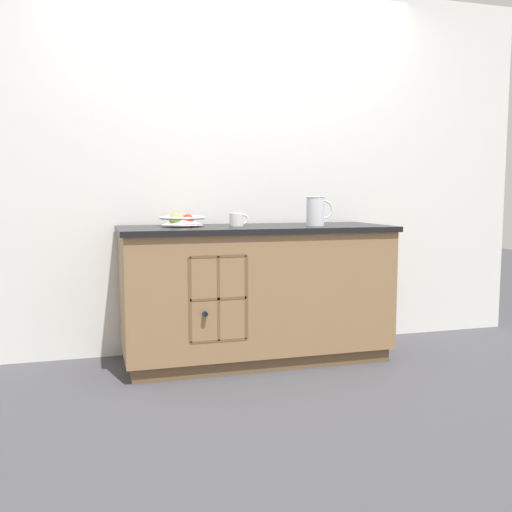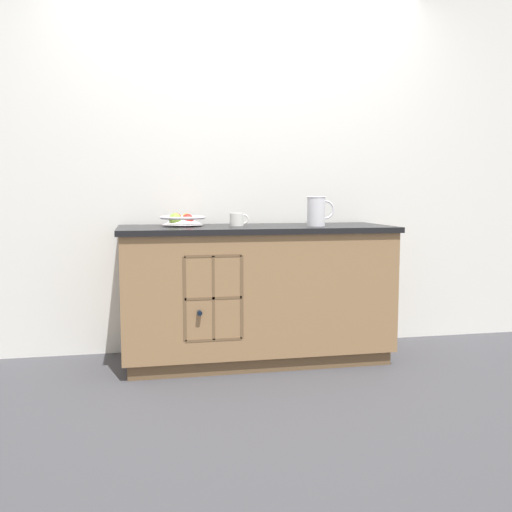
{
  "view_description": "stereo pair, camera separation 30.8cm",
  "coord_description": "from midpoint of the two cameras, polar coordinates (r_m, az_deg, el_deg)",
  "views": [
    {
      "loc": [
        -1.03,
        -3.54,
        1.09
      ],
      "look_at": [
        0.0,
        0.0,
        0.69
      ],
      "focal_mm": 40.0,
      "sensor_mm": 36.0,
      "label": 1
    },
    {
      "loc": [
        -0.73,
        -3.62,
        1.09
      ],
      "look_at": [
        0.0,
        0.0,
        0.69
      ],
      "focal_mm": 40.0,
      "sensor_mm": 36.0,
      "label": 2
    }
  ],
  "objects": [
    {
      "name": "ground_plane",
      "position": [
        3.85,
        -2.33,
        -10.34
      ],
      "size": [
        14.0,
        14.0,
        0.0
      ],
      "primitive_type": "plane",
      "color": "#424247"
    },
    {
      "name": "back_wall",
      "position": [
        4.06,
        -3.72,
        8.73
      ],
      "size": [
        4.4,
        0.06,
        2.55
      ],
      "primitive_type": "cube",
      "color": "white",
      "rests_on": "ground_plane"
    },
    {
      "name": "kitchen_island",
      "position": [
        3.74,
        -2.39,
        -3.71
      ],
      "size": [
        1.76,
        0.68,
        0.89
      ],
      "color": "brown",
      "rests_on": "ground_plane"
    },
    {
      "name": "fruit_bowl",
      "position": [
        3.68,
        -9.8,
        3.58
      ],
      "size": [
        0.29,
        0.29,
        0.09
      ],
      "color": "silver",
      "rests_on": "kitchen_island"
    },
    {
      "name": "white_pitcher",
      "position": [
        3.72,
        3.66,
        4.56
      ],
      "size": [
        0.18,
        0.12,
        0.19
      ],
      "color": "white",
      "rests_on": "kitchen_island"
    },
    {
      "name": "ceramic_mug",
      "position": [
        3.7,
        -4.3,
        3.65
      ],
      "size": [
        0.13,
        0.09,
        0.08
      ],
      "color": "white",
      "rests_on": "kitchen_island"
    }
  ]
}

